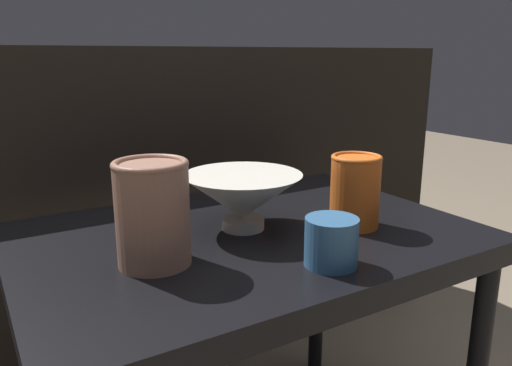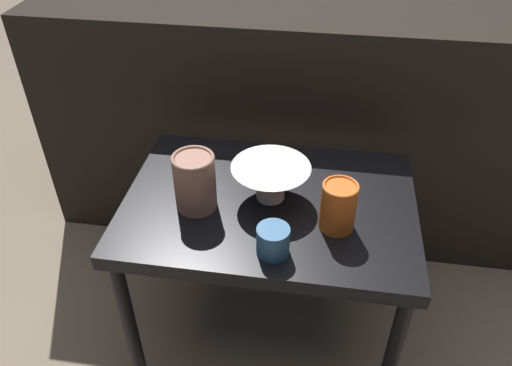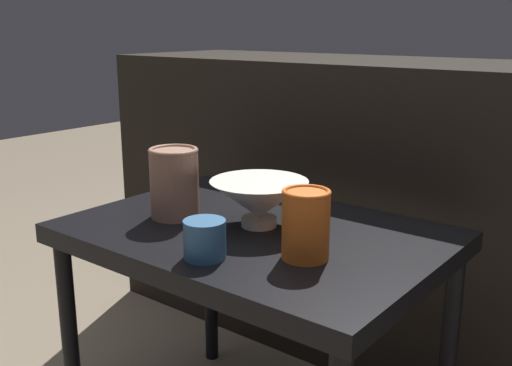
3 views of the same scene
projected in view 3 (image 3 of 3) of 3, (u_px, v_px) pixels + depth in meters
table at (255, 254)px, 1.23m from camera, size 0.75×0.53×0.53m
couch_backdrop at (389, 208)px, 1.72m from camera, size 1.74×0.50×0.84m
bowl at (259, 200)px, 1.22m from camera, size 0.20×0.20×0.10m
vase_textured_left at (174, 182)px, 1.27m from camera, size 0.11×0.11×0.15m
vase_colorful_right at (306, 223)px, 1.04m from camera, size 0.09×0.09×0.13m
cup at (205, 239)px, 1.05m from camera, size 0.08×0.08×0.07m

